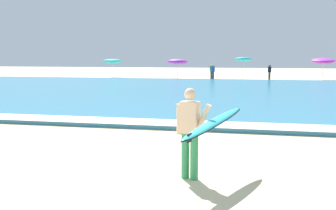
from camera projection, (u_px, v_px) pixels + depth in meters
ground_plane at (48, 181)px, 7.69m from camera, size 160.00×160.00×0.00m
sea at (202, 91)px, 26.72m from camera, size 120.00×28.00×0.14m
surf_foam at (143, 122)px, 13.75m from camera, size 120.00×1.34×0.01m
surfer_with_board at (201, 126)px, 7.57m from camera, size 1.25×2.60×1.73m
beach_umbrella_0 at (113, 61)px, 46.32m from camera, size 2.13×2.15×2.11m
beach_umbrella_1 at (177, 62)px, 42.77m from camera, size 2.12×2.15×2.13m
beach_umbrella_2 at (243, 59)px, 41.72m from camera, size 1.75×1.78×2.34m
beach_umbrella_3 at (323, 61)px, 41.27m from camera, size 2.27×2.31×2.29m
beachgoer_near_row_left at (211, 71)px, 41.59m from camera, size 0.32×0.20×1.58m
beachgoer_near_row_mid at (213, 72)px, 40.62m from camera, size 0.32×0.20×1.58m
beachgoer_near_row_right at (269, 72)px, 39.41m from camera, size 0.32×0.20×1.58m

